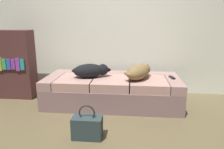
{
  "coord_description": "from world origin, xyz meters",
  "views": [
    {
      "loc": [
        0.3,
        -1.94,
        1.23
      ],
      "look_at": [
        0.0,
        1.07,
        0.47
      ],
      "focal_mm": 34.02,
      "sensor_mm": 36.0,
      "label": 1
    }
  ],
  "objects_px": {
    "couch": "(112,90)",
    "bookshelf": "(16,64)",
    "dog_tan": "(139,72)",
    "tv_remote": "(172,77)",
    "dog_dark": "(91,70)",
    "handbag": "(87,127)"
  },
  "relations": [
    {
      "from": "couch",
      "to": "bookshelf",
      "type": "distance_m",
      "value": 1.63
    },
    {
      "from": "dog_tan",
      "to": "tv_remote",
      "type": "height_order",
      "value": "dog_tan"
    },
    {
      "from": "dog_dark",
      "to": "dog_tan",
      "type": "height_order",
      "value": "dog_tan"
    },
    {
      "from": "bookshelf",
      "to": "tv_remote",
      "type": "bearing_deg",
      "value": -3.43
    },
    {
      "from": "dog_dark",
      "to": "tv_remote",
      "type": "bearing_deg",
      "value": 2.94
    },
    {
      "from": "tv_remote",
      "to": "handbag",
      "type": "distance_m",
      "value": 1.5
    },
    {
      "from": "dog_tan",
      "to": "handbag",
      "type": "height_order",
      "value": "dog_tan"
    },
    {
      "from": "couch",
      "to": "tv_remote",
      "type": "relative_size",
      "value": 13.27
    },
    {
      "from": "couch",
      "to": "tv_remote",
      "type": "height_order",
      "value": "tv_remote"
    },
    {
      "from": "tv_remote",
      "to": "bookshelf",
      "type": "height_order",
      "value": "bookshelf"
    },
    {
      "from": "dog_tan",
      "to": "tv_remote",
      "type": "bearing_deg",
      "value": 10.03
    },
    {
      "from": "dog_tan",
      "to": "bookshelf",
      "type": "relative_size",
      "value": 0.53
    },
    {
      "from": "dog_dark",
      "to": "tv_remote",
      "type": "distance_m",
      "value": 1.19
    },
    {
      "from": "handbag",
      "to": "bookshelf",
      "type": "height_order",
      "value": "bookshelf"
    },
    {
      "from": "dog_dark",
      "to": "dog_tan",
      "type": "relative_size",
      "value": 1.0
    },
    {
      "from": "couch",
      "to": "dog_dark",
      "type": "relative_size",
      "value": 3.44
    },
    {
      "from": "handbag",
      "to": "bookshelf",
      "type": "bearing_deg",
      "value": 140.33
    },
    {
      "from": "dog_tan",
      "to": "bookshelf",
      "type": "height_order",
      "value": "bookshelf"
    },
    {
      "from": "handbag",
      "to": "bookshelf",
      "type": "xyz_separation_m",
      "value": [
        -1.42,
        1.17,
        0.42
      ]
    },
    {
      "from": "dog_tan",
      "to": "handbag",
      "type": "relative_size",
      "value": 1.54
    },
    {
      "from": "couch",
      "to": "dog_dark",
      "type": "height_order",
      "value": "dog_dark"
    },
    {
      "from": "couch",
      "to": "handbag",
      "type": "height_order",
      "value": "couch"
    }
  ]
}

